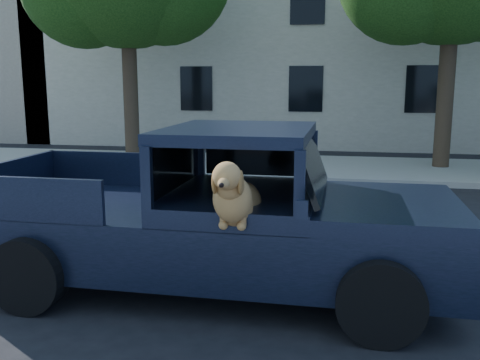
% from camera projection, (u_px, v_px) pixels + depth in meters
% --- Properties ---
extents(ground, '(120.00, 120.00, 0.00)m').
position_uv_depth(ground, '(150.00, 290.00, 6.44)').
color(ground, black).
rests_on(ground, ground).
extents(far_sidewalk, '(60.00, 4.00, 0.15)m').
position_uv_depth(far_sidewalk, '(260.00, 166.00, 15.33)').
color(far_sidewalk, gray).
rests_on(far_sidewalk, ground).
extents(lane_stripes, '(21.60, 0.14, 0.01)m').
position_uv_depth(lane_stripes, '(325.00, 224.00, 9.37)').
color(lane_stripes, silver).
rests_on(lane_stripes, ground).
extents(building_main, '(26.00, 6.00, 9.00)m').
position_uv_depth(building_main, '(363.00, 29.00, 21.04)').
color(building_main, beige).
rests_on(building_main, ground).
extents(pickup_truck, '(5.53, 2.85, 1.97)m').
position_uv_depth(pickup_truck, '(210.00, 235.00, 6.40)').
color(pickup_truck, black).
rests_on(pickup_truck, ground).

